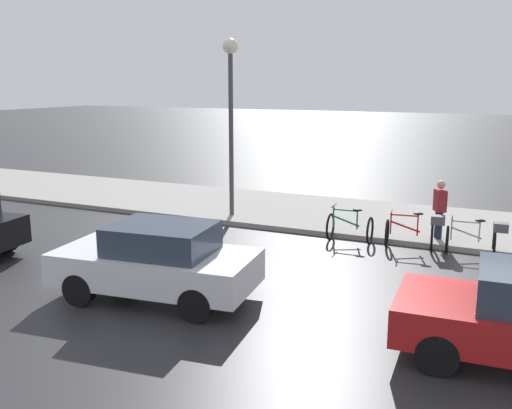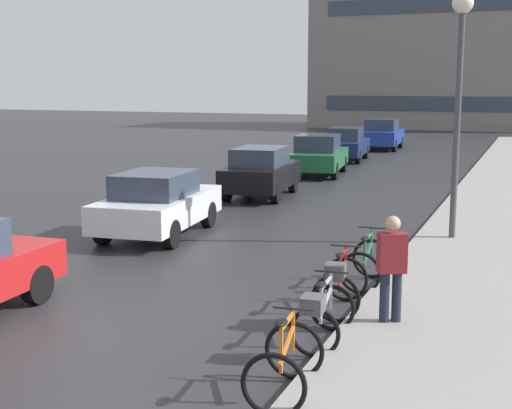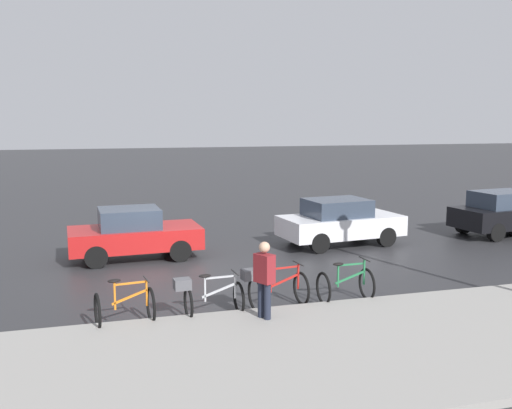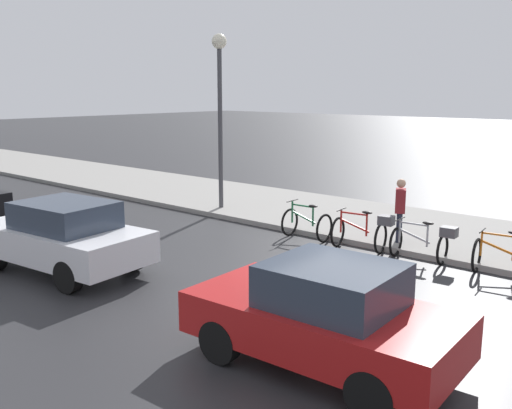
{
  "view_description": "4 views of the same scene",
  "coord_description": "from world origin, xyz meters",
  "px_view_note": "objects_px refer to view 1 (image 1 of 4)",
  "views": [
    {
      "loc": [
        -11.13,
        -0.51,
        4.24
      ],
      "look_at": [
        1.87,
        5.47,
        1.14
      ],
      "focal_mm": 40.0,
      "sensor_mm": 36.0,
      "label": 1
    },
    {
      "loc": [
        6.11,
        -8.75,
        3.57
      ],
      "look_at": [
        1.08,
        3.84,
        1.25
      ],
      "focal_mm": 50.0,
      "sensor_mm": 36.0,
      "label": 2
    },
    {
      "loc": [
        14.73,
        -1.99,
        4.08
      ],
      "look_at": [
        -0.22,
        2.32,
        1.76
      ],
      "focal_mm": 40.0,
      "sensor_mm": 36.0,
      "label": 3
    },
    {
      "loc": [
        -8.39,
        -5.01,
        3.82
      ],
      "look_at": [
        1.12,
        3.17,
        1.29
      ],
      "focal_mm": 40.0,
      "sensor_mm": 36.0,
      "label": 4
    }
  ],
  "objects_px": {
    "bicycle_third": "(415,231)",
    "streetlamp": "(231,94)",
    "pedestrian": "(440,208)",
    "car_white": "(157,261)",
    "bicycle_farthest": "(350,227)",
    "bicycle_second": "(478,237)"
  },
  "relations": [
    {
      "from": "bicycle_third",
      "to": "streetlamp",
      "type": "relative_size",
      "value": 0.27
    },
    {
      "from": "car_white",
      "to": "pedestrian",
      "type": "bearing_deg",
      "value": -35.27
    },
    {
      "from": "car_white",
      "to": "streetlamp",
      "type": "relative_size",
      "value": 0.75
    },
    {
      "from": "bicycle_second",
      "to": "pedestrian",
      "type": "xyz_separation_m",
      "value": [
        0.74,
        1.03,
        0.48
      ]
    },
    {
      "from": "bicycle_third",
      "to": "bicycle_farthest",
      "type": "height_order",
      "value": "bicycle_third"
    },
    {
      "from": "pedestrian",
      "to": "car_white",
      "type": "bearing_deg",
      "value": 144.73
    },
    {
      "from": "bicycle_second",
      "to": "bicycle_farthest",
      "type": "relative_size",
      "value": 1.24
    },
    {
      "from": "bicycle_farthest",
      "to": "streetlamp",
      "type": "height_order",
      "value": "streetlamp"
    },
    {
      "from": "bicycle_third",
      "to": "bicycle_farthest",
      "type": "relative_size",
      "value": 1.28
    },
    {
      "from": "bicycle_second",
      "to": "bicycle_third",
      "type": "relative_size",
      "value": 0.97
    },
    {
      "from": "pedestrian",
      "to": "streetlamp",
      "type": "relative_size",
      "value": 0.31
    },
    {
      "from": "bicycle_farthest",
      "to": "streetlamp",
      "type": "distance_m",
      "value": 5.45
    },
    {
      "from": "bicycle_third",
      "to": "streetlamp",
      "type": "xyz_separation_m",
      "value": [
        1.04,
        5.8,
        3.37
      ]
    },
    {
      "from": "bicycle_second",
      "to": "pedestrian",
      "type": "distance_m",
      "value": 1.36
    },
    {
      "from": "car_white",
      "to": "streetlamp",
      "type": "bearing_deg",
      "value": 14.61
    },
    {
      "from": "bicycle_third",
      "to": "bicycle_second",
      "type": "bearing_deg",
      "value": -84.52
    },
    {
      "from": "streetlamp",
      "to": "bicycle_third",
      "type": "bearing_deg",
      "value": -100.14
    },
    {
      "from": "bicycle_farthest",
      "to": "car_white",
      "type": "relative_size",
      "value": 0.28
    },
    {
      "from": "bicycle_farthest",
      "to": "car_white",
      "type": "height_order",
      "value": "car_white"
    },
    {
      "from": "bicycle_third",
      "to": "pedestrian",
      "type": "height_order",
      "value": "pedestrian"
    },
    {
      "from": "bicycle_third",
      "to": "bicycle_farthest",
      "type": "bearing_deg",
      "value": 89.35
    },
    {
      "from": "pedestrian",
      "to": "streetlamp",
      "type": "bearing_deg",
      "value": 88.56
    }
  ]
}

